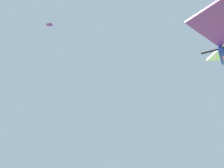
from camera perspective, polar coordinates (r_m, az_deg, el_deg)
distant_kite_purple_mid_left at (r=30.66m, az=-15.39°, el=14.21°), size 0.79×0.80×0.22m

